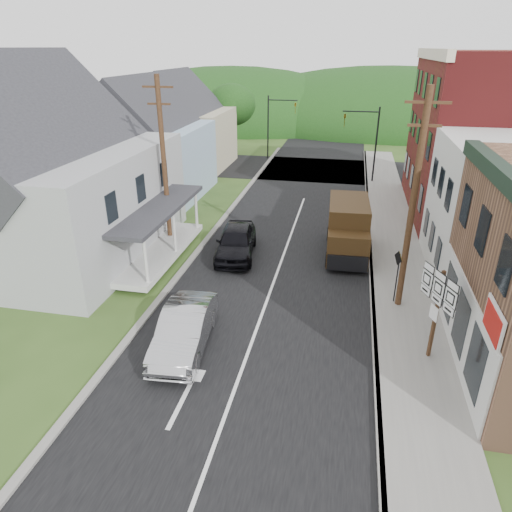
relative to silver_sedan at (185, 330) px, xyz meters
The scene contains 23 objects.
ground 2.71m from the silver_sedan, 25.29° to the left, with size 120.00×120.00×0.00m, color #2D4719.
road 11.38m from the silver_sedan, 78.05° to the left, with size 9.00×90.00×0.02m, color black.
cross_road 28.22m from the silver_sedan, 85.22° to the left, with size 60.00×9.00×0.02m, color black.
sidewalk_right 12.31m from the silver_sedan, 47.83° to the left, with size 2.80×55.00×0.15m, color slate.
curb_right 11.45m from the silver_sedan, 52.86° to the left, with size 0.20×55.00×0.15m, color slate.
curb_left 9.42m from the silver_sedan, 104.16° to the left, with size 0.30×55.00×0.12m, color slate.
storefront_red 23.07m from the silver_sedan, 52.99° to the left, with size 8.00×12.00×10.00m, color maroon.
house_gray 12.48m from the silver_sedan, 143.61° to the left, with size 10.20×12.24×8.35m.
house_blue 20.28m from the silver_sedan, 115.53° to the left, with size 7.14×8.16×7.28m.
house_cream 28.76m from the silver_sedan, 108.65° to the left, with size 7.14×8.16×7.28m.
utility_pole_right 9.98m from the silver_sedan, 30.11° to the left, with size 1.60×0.26×9.00m.
utility_pole_left 10.74m from the silver_sedan, 114.48° to the left, with size 1.60×0.26×9.00m.
traffic_signal_right 25.67m from the silver_sedan, 74.87° to the left, with size 2.87×0.20×6.00m.
traffic_signal_left 31.81m from the silver_sedan, 93.53° to the left, with size 2.87×0.20×6.00m.
tree_left_b 20.08m from the silver_sedan, 138.17° to the left, with size 4.80×4.80×6.94m.
tree_left_c 27.38m from the silver_sedan, 128.26° to the left, with size 5.80×5.80×8.41m.
tree_left_d 34.02m from the silver_sedan, 101.35° to the left, with size 4.80×4.80×6.94m.
forested_ridge 56.17m from the silver_sedan, 87.60° to the left, with size 90.00×30.00×16.00m, color black.
silver_sedan is the anchor object (origin of this frame).
dark_sedan 8.33m from the silver_sedan, 90.89° to the left, with size 1.93×4.79×1.63m, color black.
delivery_van 11.24m from the silver_sedan, 60.01° to the left, with size 2.28×5.15×2.84m.
route_sign_cluster 8.90m from the silver_sedan, ahead, with size 0.86×1.79×3.38m.
warning_sign 9.16m from the silver_sedan, 31.68° to the left, with size 0.26×0.62×2.39m.
Camera 1 is at (3.04, -14.32, 10.19)m, focal length 32.00 mm.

